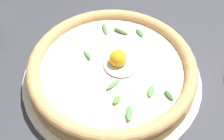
{
  "coord_description": "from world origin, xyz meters",
  "views": [
    {
      "loc": [
        0.32,
        0.2,
        0.46
      ],
      "look_at": [
        0.04,
        -0.03,
        0.03
      ],
      "focal_mm": 49.31,
      "sensor_mm": 36.0,
      "label": 1
    }
  ],
  "objects": [
    {
      "name": "ground_plane",
      "position": [
        0.0,
        0.0,
        -0.01
      ],
      "size": [
        2.4,
        2.4,
        0.03
      ],
      "primitive_type": "cube",
      "color": "#37383F",
      "rests_on": "ground"
    },
    {
      "name": "pizza_plate",
      "position": [
        0.04,
        -0.03,
        0.01
      ],
      "size": [
        0.33,
        0.33,
        0.01
      ],
      "primitive_type": "cylinder",
      "color": "white",
      "rests_on": "ground"
    },
    {
      "name": "pizza",
      "position": [
        0.04,
        -0.03,
        0.03
      ],
      "size": [
        0.31,
        0.31,
        0.06
      ],
      "color": "tan",
      "rests_on": "pizza_plate"
    }
  ]
}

